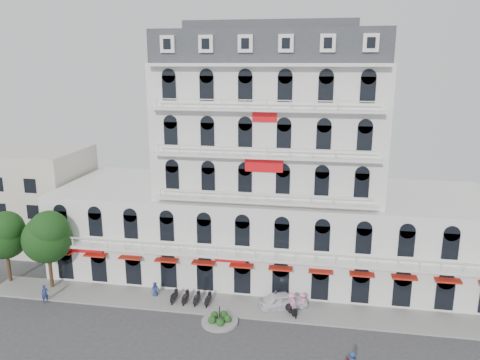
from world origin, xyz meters
name	(u,v)px	position (x,y,z in m)	size (l,w,h in m)	color
sidewalk	(258,308)	(0.00, 9.00, 0.08)	(53.00, 4.00, 0.16)	gray
main_building	(271,181)	(0.00, 18.00, 9.96)	(45.00, 15.00, 25.80)	silver
flank_building_west	(28,198)	(-30.00, 20.00, 6.00)	(14.00, 10.00, 12.00)	beige
traffic_island	(220,320)	(-3.00, 6.00, 0.26)	(3.20, 3.20, 1.60)	gray
parked_scooter_row	(191,304)	(-6.35, 8.80, 0.00)	(4.40, 1.80, 1.10)	black
tree_west_outer	(5,233)	(-25.95, 9.98, 5.35)	(4.50, 4.48, 7.76)	#382314
tree_west_inner	(47,235)	(-20.95, 9.48, 5.68)	(4.76, 4.76, 8.25)	#382314
parked_car	(284,300)	(2.28, 9.50, 0.77)	(1.82, 4.53, 1.54)	white
rider_center	(291,304)	(3.07, 8.21, 1.21)	(1.23, 1.46, 2.28)	black
pedestrian_left	(155,290)	(-10.13, 9.50, 0.77)	(0.75, 0.49, 1.54)	navy
pedestrian_mid	(276,299)	(1.55, 9.50, 0.86)	(1.01, 0.42, 1.72)	#56545C
pedestrian_right	(302,301)	(4.00, 9.50, 0.84)	(1.09, 0.63, 1.69)	pink
pedestrian_far	(45,294)	(-20.00, 6.71, 0.89)	(0.65, 0.43, 1.78)	navy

